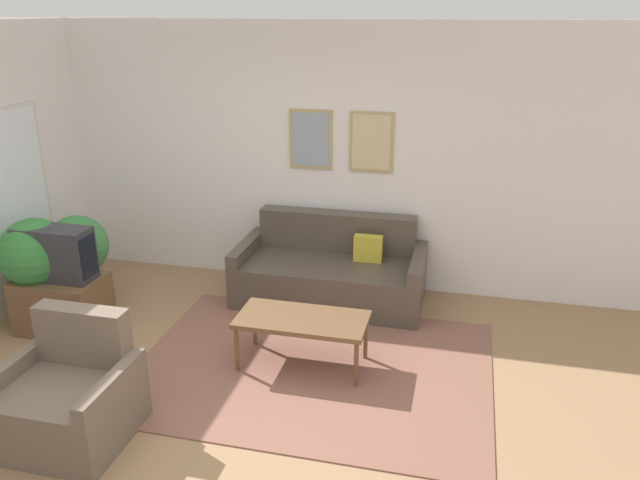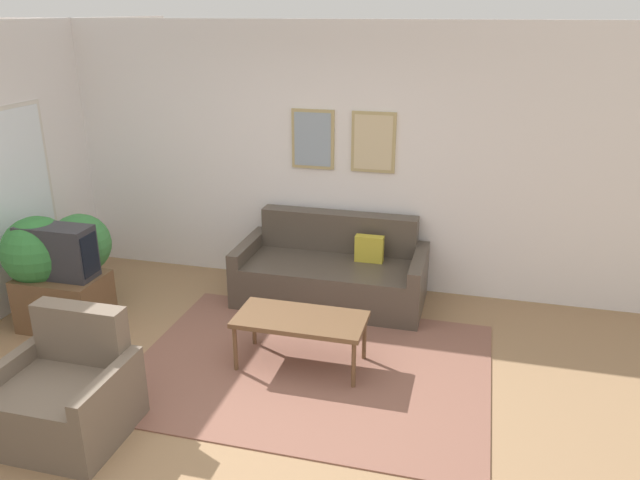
{
  "view_description": "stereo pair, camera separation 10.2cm",
  "coord_description": "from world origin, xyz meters",
  "px_view_note": "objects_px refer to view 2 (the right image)",
  "views": [
    {
      "loc": [
        1.67,
        -3.51,
        2.79
      ],
      "look_at": [
        0.44,
        1.55,
        0.85
      ],
      "focal_mm": 35.0,
      "sensor_mm": 36.0,
      "label": 1
    },
    {
      "loc": [
        1.76,
        -3.49,
        2.79
      ],
      "look_at": [
        0.44,
        1.55,
        0.85
      ],
      "focal_mm": 35.0,
      "sensor_mm": 36.0,
      "label": 2
    }
  ],
  "objects_px": {
    "coffee_table": "(301,322)",
    "armchair": "(65,396)",
    "tv": "(57,251)",
    "couch": "(332,273)",
    "potted_plant_tall": "(39,255)"
  },
  "relations": [
    {
      "from": "tv",
      "to": "potted_plant_tall",
      "type": "height_order",
      "value": "potted_plant_tall"
    },
    {
      "from": "coffee_table",
      "to": "armchair",
      "type": "distance_m",
      "value": 1.82
    },
    {
      "from": "armchair",
      "to": "potted_plant_tall",
      "type": "height_order",
      "value": "potted_plant_tall"
    },
    {
      "from": "coffee_table",
      "to": "armchair",
      "type": "bearing_deg",
      "value": -136.97
    },
    {
      "from": "tv",
      "to": "couch",
      "type": "bearing_deg",
      "value": 27.99
    },
    {
      "from": "couch",
      "to": "coffee_table",
      "type": "bearing_deg",
      "value": -87.91
    },
    {
      "from": "tv",
      "to": "potted_plant_tall",
      "type": "bearing_deg",
      "value": 171.08
    },
    {
      "from": "tv",
      "to": "coffee_table",
      "type": "bearing_deg",
      "value": -2.51
    },
    {
      "from": "couch",
      "to": "coffee_table",
      "type": "height_order",
      "value": "couch"
    },
    {
      "from": "couch",
      "to": "tv",
      "type": "relative_size",
      "value": 2.74
    },
    {
      "from": "couch",
      "to": "armchair",
      "type": "distance_m",
      "value": 2.84
    },
    {
      "from": "couch",
      "to": "potted_plant_tall",
      "type": "distance_m",
      "value": 2.77
    },
    {
      "from": "armchair",
      "to": "potted_plant_tall",
      "type": "xyz_separation_m",
      "value": [
        -1.2,
        1.38,
        0.4
      ]
    },
    {
      "from": "coffee_table",
      "to": "potted_plant_tall",
      "type": "distance_m",
      "value": 2.55
    },
    {
      "from": "couch",
      "to": "potted_plant_tall",
      "type": "bearing_deg",
      "value": -154.96
    }
  ]
}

